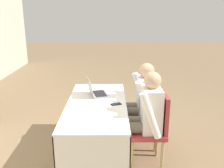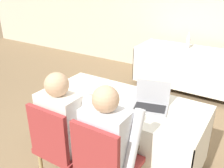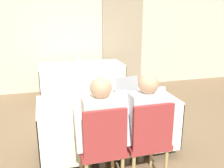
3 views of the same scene
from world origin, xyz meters
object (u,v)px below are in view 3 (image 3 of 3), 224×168
laptop (131,93)px  person_white_shirt (144,120)px  cell_phone (109,107)px  water_bottle (79,58)px  person_checkered_shirt (100,125)px  chair_near_left (102,145)px  chair_near_right (147,138)px

laptop → person_white_shirt: size_ratio=0.32×
cell_phone → water_bottle: (0.04, 2.49, 0.12)m
laptop → person_checkered_shirt: 0.80m
chair_near_left → person_white_shirt: (0.47, 0.10, 0.16)m
cell_phone → chair_near_left: (-0.18, -0.43, -0.21)m
laptop → cell_phone: (-0.36, -0.26, -0.04)m
laptop → chair_near_right: 0.74m
chair_near_left → person_white_shirt: 0.50m
laptop → chair_near_left: bearing=-142.8°
person_checkered_shirt → chair_near_right: bearing=167.4°
cell_phone → chair_near_right: 0.56m
cell_phone → person_checkered_shirt: size_ratio=0.12×
chair_near_right → person_checkered_shirt: 0.50m
chair_near_left → cell_phone: bearing=-112.8°
chair_near_right → person_white_shirt: (0.00, 0.10, 0.16)m
laptop → chair_near_left: laptop is taller
laptop → cell_phone: size_ratio=2.66×
chair_near_left → person_checkered_shirt: 0.19m
cell_phone → person_checkered_shirt: (-0.18, -0.33, -0.05)m
chair_near_right → person_white_shirt: size_ratio=0.78×
cell_phone → person_white_shirt: 0.44m
laptop → person_checkered_shirt: (-0.54, -0.58, -0.09)m
chair_near_left → person_white_shirt: size_ratio=0.78×
person_checkered_shirt → person_white_shirt: (0.47, 0.00, 0.00)m
laptop → cell_phone: bearing=-159.2°
chair_near_left → water_bottle: bearing=-94.3°
chair_near_left → person_white_shirt: bearing=-167.4°
cell_phone → water_bottle: water_bottle is taller
laptop → chair_near_left: 0.91m
person_checkered_shirt → person_white_shirt: same height
laptop → chair_near_right: (-0.07, -0.69, -0.25)m
water_bottle → person_checkered_shirt: bearing=-94.5°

